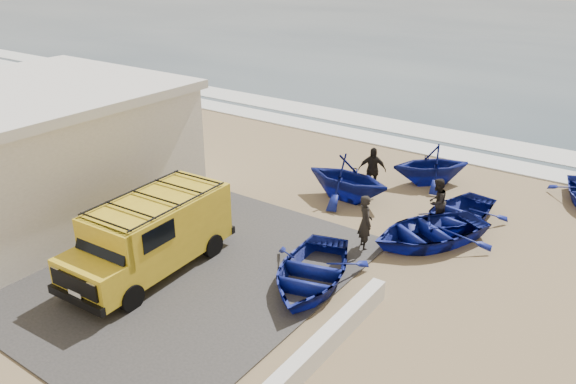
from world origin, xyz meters
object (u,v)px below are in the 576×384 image
Objects in this scene: van at (152,233)px; fisherman_back at (372,170)px; boat_near_right at (429,231)px; boat_mid_left at (347,178)px; fisherman_front at (365,222)px; fisherman_middle at (437,202)px; boat_mid_right at (457,214)px; boat_near_left at (310,272)px; boat_far_left at (431,164)px; building at (27,151)px; parapet at (318,349)px.

fisherman_back is (2.47, 8.57, -0.29)m from van.
boat_near_right is 1.22× the size of boat_mid_left.
boat_mid_left is at bearing -8.38° from fisherman_front.
van is 3.21× the size of fisherman_middle.
boat_near_right is 1.48m from fisherman_middle.
boat_mid_right is 2.02× the size of fisherman_back.
fisherman_middle reaches higher than boat_near_right.
boat_near_left reaches higher than boat_mid_right.
van is at bearing -64.24° from boat_far_left.
building reaches higher than boat_near_right.
boat_mid_right is (0.14, 8.42, 0.10)m from parapet.
fisherman_back reaches higher than boat_near_left.
fisherman_back is at bearing -79.06° from boat_far_left.
boat_near_right is at bearing 24.37° from building.
parapet is 8.03m from fisherman_middle.
parapet is 8.95m from boat_mid_left.
parapet is 6.01m from van.
parapet is at bearing -96.78° from fisherman_back.
parapet is 6.61m from boat_near_right.
building is at bearing -89.75° from boat_far_left.
boat_near_left is 1.28× the size of boat_far_left.
fisherman_front is 4.42m from fisherman_back.
building is 2.89× the size of boat_mid_left.
boat_near_right is at bearing 91.04° from parapet.
building is 11.74m from fisherman_front.
boat_near_left is at bearing 22.32° from van.
fisherman_front reaches higher than boat_mid_right.
boat_mid_right is at bearing 89.07° from parapet.
van is 2.93× the size of fisherman_front.
fisherman_front is (-1.47, -1.47, 0.48)m from boat_near_right.
boat_mid_left is 3.73m from boat_far_left.
van is 2.92× the size of fisherman_back.
fisherman_back is at bearing 110.65° from parapet.
van is at bearing 90.04° from fisherman_front.
boat_near_left is 1.08× the size of boat_mid_right.
fisherman_front reaches higher than boat_far_left.
boat_mid_left is 0.90× the size of boat_mid_right.
boat_far_left is (-1.97, 11.25, 0.53)m from parapet.
fisherman_middle is (-0.45, 8.00, 0.53)m from parapet.
boat_near_left is 5.95m from boat_mid_left.
boat_mid_left is (-3.75, 1.44, 0.44)m from boat_near_right.
fisherman_front is (-1.59, 5.14, 0.61)m from parapet.
boat_near_left is 8.78m from boat_far_left.
boat_far_left reaches higher than boat_near_right.
boat_mid_left is at bearing 94.09° from boat_near_left.
boat_near_left is 2.19× the size of fisherman_front.
building is 14.76m from boat_mid_right.
boat_mid_right is 2.22× the size of fisherman_middle.
building reaches higher than boat_near_left.
fisherman_middle is at bearing -135.04° from boat_mid_right.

